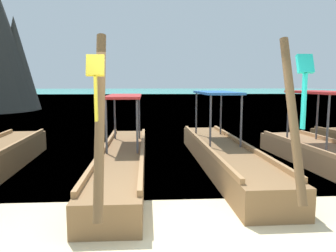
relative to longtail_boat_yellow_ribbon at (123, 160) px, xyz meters
name	(u,v)px	position (x,y,z in m)	size (l,w,h in m)	color
ground	(186,244)	(1.07, -3.60, -0.33)	(120.00, 120.00, 0.00)	beige
sea_water	(149,94)	(1.07, 58.11, -0.32)	(120.00, 120.00, 0.00)	#2DB29E
longtail_boat_yellow_ribbon	(123,160)	(0.00, 0.00, 0.00)	(1.00, 7.54, 2.74)	brown
longtail_boat_turquoise_ribbon	(223,154)	(2.48, 0.37, 0.02)	(1.21, 7.67, 2.76)	brown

